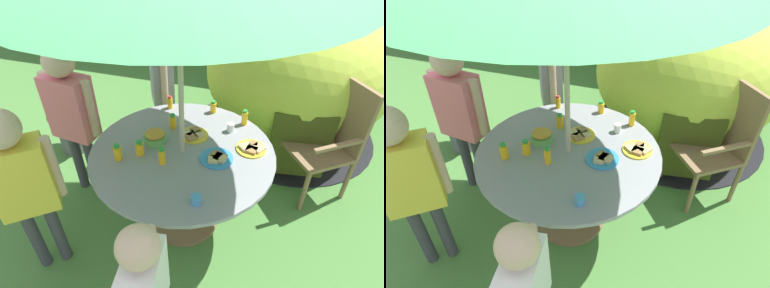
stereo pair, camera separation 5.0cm
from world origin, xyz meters
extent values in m
cube|color=#477A38|center=(0.00, 0.00, -0.01)|extent=(10.00, 10.00, 0.02)
cube|color=#33602D|center=(0.00, 3.49, 0.90)|extent=(9.00, 0.70, 1.80)
cylinder|color=brown|center=(0.00, 0.00, 0.01)|extent=(0.58, 0.58, 0.03)
cylinder|color=brown|center=(0.00, 0.00, 0.36)|extent=(0.14, 0.14, 0.72)
cylinder|color=gray|center=(0.00, 0.00, 0.74)|extent=(1.34, 1.34, 0.03)
cylinder|color=#B7AD8C|center=(0.00, 0.00, 1.11)|extent=(0.04, 0.04, 2.22)
cylinder|color=brown|center=(0.68, 0.78, 0.22)|extent=(0.04, 0.04, 0.43)
cylinder|color=brown|center=(0.95, 0.40, 0.22)|extent=(0.04, 0.04, 0.43)
cylinder|color=brown|center=(1.04, 1.04, 0.22)|extent=(0.04, 0.04, 0.43)
cylinder|color=brown|center=(1.31, 0.66, 0.22)|extent=(0.04, 0.04, 0.43)
cube|color=brown|center=(0.99, 0.72, 0.45)|extent=(0.69, 0.69, 0.04)
cube|color=brown|center=(1.17, 0.85, 0.77)|extent=(0.33, 0.43, 0.60)
cube|color=brown|center=(0.86, 0.91, 0.67)|extent=(0.41, 0.31, 0.03)
cube|color=brown|center=(1.13, 0.53, 0.67)|extent=(0.41, 0.31, 0.03)
ellipsoid|color=#B2C63F|center=(0.73, 1.62, 0.75)|extent=(2.14, 2.03, 1.50)
cylinder|color=black|center=(0.73, 1.62, 0.01)|extent=(2.20, 2.20, 0.01)
cube|color=#3E4516|center=(0.86, 0.76, 0.41)|extent=(0.53, 0.11, 0.68)
cylinder|color=#595960|center=(-1.44, 0.58, 0.13)|extent=(0.28, 0.28, 0.26)
sphere|color=#285623|center=(-1.44, 0.58, 0.43)|extent=(0.41, 0.41, 0.41)
cylinder|color=brown|center=(-0.53, 0.93, 0.29)|extent=(0.08, 0.08, 0.59)
cylinder|color=brown|center=(-0.46, 0.80, 0.29)|extent=(0.08, 0.08, 0.59)
cube|color=#99999E|center=(-0.49, 0.86, 0.83)|extent=(0.33, 0.39, 0.49)
cylinder|color=#D8B293|center=(-0.59, 1.03, 0.86)|extent=(0.06, 0.06, 0.45)
cylinder|color=#D8B293|center=(-0.40, 0.70, 0.86)|extent=(0.06, 0.06, 0.45)
sphere|color=#D8B293|center=(-0.49, 0.86, 1.19)|extent=(0.22, 0.22, 0.22)
cylinder|color=#3F3F47|center=(-1.04, 0.11, 0.31)|extent=(0.09, 0.09, 0.63)
cylinder|color=#3F3F47|center=(-0.89, 0.09, 0.31)|extent=(0.09, 0.09, 0.63)
cube|color=#EA727F|center=(-0.96, 0.10, 0.89)|extent=(0.38, 0.24, 0.53)
cylinder|color=#D8B293|center=(-1.16, 0.12, 0.92)|extent=(0.07, 0.07, 0.48)
cylinder|color=#D8B293|center=(-0.76, 0.08, 0.92)|extent=(0.07, 0.07, 0.48)
sphere|color=#D8B293|center=(-0.96, 0.10, 1.27)|extent=(0.24, 0.24, 0.24)
cylinder|color=#3F3F47|center=(-0.87, -0.71, 0.30)|extent=(0.08, 0.08, 0.60)
cylinder|color=#3F3F47|center=(-0.76, -0.61, 0.30)|extent=(0.08, 0.08, 0.60)
cube|color=yellow|center=(-0.81, -0.66, 0.86)|extent=(0.39, 0.37, 0.51)
cylinder|color=#D8B293|center=(-0.66, -0.54, 0.88)|extent=(0.06, 0.06, 0.46)
cube|color=white|center=(0.15, -1.02, 0.74)|extent=(0.21, 0.32, 0.44)
cylinder|color=#D8B293|center=(0.12, -0.85, 0.77)|extent=(0.06, 0.06, 0.40)
sphere|color=#D8B293|center=(0.15, -1.02, 1.06)|extent=(0.20, 0.20, 0.20)
cylinder|color=#66B259|center=(-0.23, 0.05, 0.78)|extent=(0.17, 0.17, 0.05)
ellipsoid|color=gold|center=(-0.23, 0.05, 0.82)|extent=(0.15, 0.15, 0.04)
cylinder|color=yellow|center=(0.03, 0.20, 0.76)|extent=(0.22, 0.22, 0.01)
cube|color=tan|center=(0.07, 0.20, 0.77)|extent=(0.10, 0.10, 0.02)
cube|color=#9E7547|center=(0.02, 0.24, 0.77)|extent=(0.11, 0.11, 0.02)
cube|color=tan|center=(-0.02, 0.20, 0.77)|extent=(0.08, 0.08, 0.02)
cube|color=#9E7547|center=(0.02, 0.16, 0.77)|extent=(0.12, 0.12, 0.02)
cylinder|color=#338CD8|center=(0.26, -0.01, 0.76)|extent=(0.23, 0.23, 0.01)
cube|color=tan|center=(0.28, -0.02, 0.77)|extent=(0.10, 0.10, 0.02)
cube|color=#9E7547|center=(0.25, 0.00, 0.77)|extent=(0.10, 0.10, 0.02)
cube|color=tan|center=(0.24, -0.05, 0.77)|extent=(0.08, 0.08, 0.02)
cylinder|color=yellow|center=(0.47, 0.17, 0.76)|extent=(0.22, 0.22, 0.01)
cube|color=tan|center=(0.52, 0.17, 0.77)|extent=(0.12, 0.12, 0.02)
cube|color=#9E7547|center=(0.48, 0.21, 0.77)|extent=(0.06, 0.06, 0.02)
cube|color=tan|center=(0.43, 0.16, 0.77)|extent=(0.12, 0.12, 0.02)
cube|color=#9E7547|center=(0.48, 0.13, 0.77)|extent=(0.09, 0.09, 0.02)
cylinder|color=yellow|center=(-0.28, -0.12, 0.80)|extent=(0.06, 0.06, 0.10)
cylinder|color=green|center=(-0.28, -0.12, 0.86)|extent=(0.04, 0.04, 0.02)
cylinder|color=yellow|center=(-0.16, 0.26, 0.80)|extent=(0.05, 0.05, 0.10)
cylinder|color=green|center=(-0.16, 0.26, 0.87)|extent=(0.04, 0.04, 0.02)
cylinder|color=yellow|center=(-0.29, 0.53, 0.80)|extent=(0.04, 0.04, 0.10)
cylinder|color=red|center=(-0.29, 0.53, 0.86)|extent=(0.03, 0.03, 0.02)
cylinder|color=yellow|center=(-0.09, -0.17, 0.81)|extent=(0.05, 0.05, 0.11)
cylinder|color=green|center=(-0.09, -0.17, 0.87)|extent=(0.03, 0.03, 0.02)
cylinder|color=yellow|center=(0.37, 0.47, 0.81)|extent=(0.05, 0.05, 0.11)
cylinder|color=green|center=(0.37, 0.47, 0.87)|extent=(0.03, 0.03, 0.02)
cylinder|color=yellow|center=(-0.40, -0.21, 0.81)|extent=(0.06, 0.06, 0.11)
cylinder|color=green|center=(-0.40, -0.21, 0.87)|extent=(0.04, 0.04, 0.02)
cylinder|color=yellow|center=(0.08, 0.58, 0.80)|extent=(0.05, 0.05, 0.09)
cylinder|color=green|center=(0.08, 0.58, 0.85)|extent=(0.04, 0.04, 0.02)
cylinder|color=#4C99D8|center=(0.24, -0.45, 0.78)|extent=(0.07, 0.07, 0.06)
cylinder|color=white|center=(0.28, 0.35, 0.79)|extent=(0.06, 0.06, 0.07)
camera|label=1|loc=(0.60, -1.71, 2.23)|focal=30.20mm
camera|label=2|loc=(0.65, -1.70, 2.23)|focal=30.20mm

